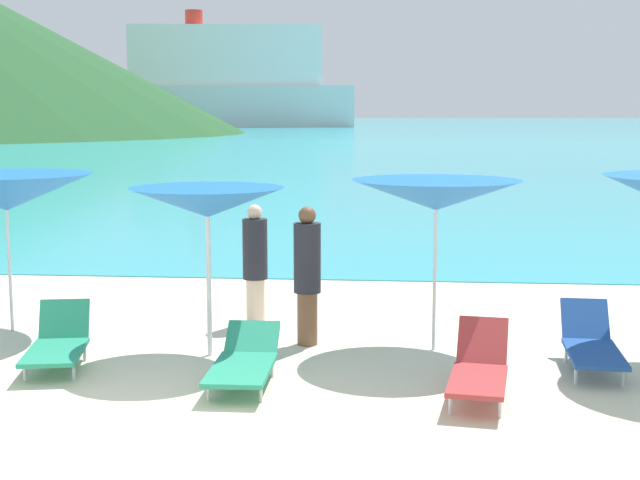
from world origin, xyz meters
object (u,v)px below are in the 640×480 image
object	(u,v)px
umbrella_2	(207,203)
lounge_chair_5	(591,343)
umbrella_3	(436,195)
lounge_chair_2	(58,343)
cruise_ship	(227,83)
lounge_chair_0	(244,361)
beachgoer_3	(255,262)
beachgoer_4	(307,272)
lounge_chair_4	(479,368)
umbrella_1	(6,192)

from	to	relation	value
umbrella_2	lounge_chair_5	bearing A→B (deg)	-2.90
umbrella_3	lounge_chair_2	world-z (taller)	umbrella_3
umbrella_2	cruise_ship	xyz separation A→B (m)	(-32.03, 166.51, 6.83)
lounge_chair_0	beachgoer_3	distance (m)	2.85
umbrella_2	cruise_ship	world-z (taller)	cruise_ship
beachgoer_3	cruise_ship	distance (m)	168.19
lounge_chair_0	lounge_chair_5	bearing A→B (deg)	12.46
beachgoer_4	lounge_chair_4	bearing A→B (deg)	169.91
lounge_chair_5	beachgoer_3	bearing A→B (deg)	159.07
beachgoer_4	umbrella_2	bearing A→B (deg)	63.21
lounge_chair_5	beachgoer_3	size ratio (longest dim) A/B	0.96
lounge_chair_2	beachgoer_3	distance (m)	3.08
lounge_chair_4	beachgoer_3	world-z (taller)	beachgoer_3
umbrella_2	lounge_chair_2	size ratio (longest dim) A/B	1.41
umbrella_2	lounge_chair_0	world-z (taller)	umbrella_2
umbrella_2	lounge_chair_2	xyz separation A→B (m)	(-1.63, -0.68, -1.56)
lounge_chair_2	lounge_chair_4	size ratio (longest dim) A/B	0.94
umbrella_3	cruise_ship	bearing A→B (deg)	101.82
beachgoer_3	umbrella_2	bearing A→B (deg)	-178.76
beachgoer_4	lounge_chair_5	bearing A→B (deg)	-159.01
umbrella_3	lounge_chair_2	distance (m)	4.79
umbrella_1	umbrella_3	bearing A→B (deg)	-4.54
lounge_chair_0	umbrella_1	bearing A→B (deg)	149.06
beachgoer_3	beachgoer_4	distance (m)	1.33
umbrella_1	lounge_chair_0	bearing A→B (deg)	-30.36
lounge_chair_5	beachgoer_3	xyz separation A→B (m)	(-4.18, 1.87, 0.57)
umbrella_2	beachgoer_3	size ratio (longest dim) A/B	1.23
lounge_chair_4	lounge_chair_5	xyz separation A→B (m)	(1.36, 1.15, -0.01)
lounge_chair_2	lounge_chair_4	world-z (taller)	lounge_chair_4
beachgoer_4	cruise_ship	world-z (taller)	cruise_ship
lounge_chair_2	cruise_ship	size ratio (longest dim) A/B	0.03
lounge_chair_2	lounge_chair_5	world-z (taller)	lounge_chair_2
lounge_chair_0	beachgoer_4	xyz separation A→B (m)	(0.51, 1.73, 0.67)
umbrella_1	lounge_chair_0	world-z (taller)	umbrella_1
lounge_chair_4	lounge_chair_0	bearing A→B (deg)	-177.49
umbrella_1	umbrella_2	xyz separation A→B (m)	(2.90, -0.94, -0.02)
lounge_chair_4	beachgoer_4	size ratio (longest dim) A/B	0.88
umbrella_2	lounge_chair_5	size ratio (longest dim) A/B	1.27
lounge_chair_5	cruise_ship	distance (m)	170.89
umbrella_2	lounge_chair_5	xyz separation A→B (m)	(4.47, -0.23, -1.55)
beachgoer_3	cruise_ship	bearing A→B (deg)	22.56
lounge_chair_0	lounge_chair_4	size ratio (longest dim) A/B	1.06
umbrella_3	beachgoer_4	distance (m)	1.87
umbrella_1	lounge_chair_0	size ratio (longest dim) A/B	1.43
umbrella_2	lounge_chair_2	distance (m)	2.36
umbrella_1	cruise_ship	size ratio (longest dim) A/B	0.05
umbrella_2	beachgoer_3	xyz separation A→B (m)	(0.30, 1.64, -0.98)
umbrella_3	umbrella_1	bearing A→B (deg)	175.46
lounge_chair_5	lounge_chair_2	bearing A→B (deg)	-172.56
lounge_chair_5	beachgoer_3	distance (m)	4.61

